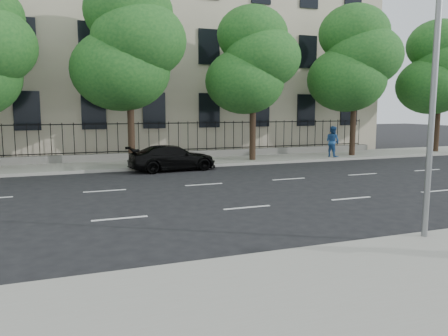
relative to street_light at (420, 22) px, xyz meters
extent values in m
plane|color=black|center=(-2.50, 1.77, -5.15)|extent=(120.00, 120.00, 0.00)
cube|color=gray|center=(-2.50, -2.23, -5.07)|extent=(60.00, 4.00, 0.15)
cube|color=gray|center=(-2.50, 15.77, -5.07)|extent=(60.00, 4.00, 0.15)
cube|color=beige|center=(-2.50, 24.77, 3.85)|extent=(34.00, 12.00, 18.00)
cube|color=slate|center=(-2.50, 17.47, -4.80)|extent=(30.00, 0.50, 0.40)
cube|color=black|center=(-2.50, 17.47, -4.50)|extent=(28.80, 0.05, 0.05)
cube|color=black|center=(-2.50, 17.47, -2.90)|extent=(28.80, 0.05, 0.05)
cylinder|color=slate|center=(0.00, -0.53, -1.00)|extent=(0.14, 0.14, 8.00)
cylinder|color=#382619|center=(-4.50, 14.97, -3.34)|extent=(0.36, 0.36, 3.32)
ellipsoid|color=#194B1C|center=(-4.90, 15.27, -0.05)|extent=(5.13, 5.13, 4.21)
ellipsoid|color=#194B1C|center=(-4.00, 14.77, 1.43)|extent=(4.86, 4.86, 4.00)
ellipsoid|color=#194B1C|center=(-4.40, 15.37, 2.92)|extent=(4.59, 4.59, 3.78)
cylinder|color=#382619|center=(2.50, 14.97, -3.46)|extent=(0.36, 0.36, 3.08)
ellipsoid|color=#194B1C|center=(2.10, 15.27, -0.48)|extent=(4.56, 4.56, 3.74)
ellipsoid|color=#194B1C|center=(3.00, 14.77, 0.84)|extent=(4.32, 4.32, 3.55)
ellipsoid|color=#194B1C|center=(2.60, 15.37, 2.16)|extent=(4.08, 4.08, 3.36)
cylinder|color=#382619|center=(9.50, 14.97, -3.39)|extent=(0.36, 0.36, 3.22)
ellipsoid|color=#194B1C|center=(9.10, 15.27, -0.22)|extent=(4.94, 4.94, 4.06)
ellipsoid|color=#194B1C|center=(10.00, 14.77, 1.21)|extent=(4.68, 4.68, 3.85)
ellipsoid|color=#194B1C|center=(9.60, 15.37, 2.64)|extent=(4.42, 4.42, 3.64)
cylinder|color=#382619|center=(16.50, 14.97, -3.49)|extent=(0.36, 0.36, 3.01)
ellipsoid|color=#194B1C|center=(16.10, 15.27, -0.49)|extent=(4.75, 4.75, 3.90)
ellipsoid|color=#194B1C|center=(16.60, 15.37, 2.26)|extent=(4.25, 4.25, 3.50)
imported|color=black|center=(-2.72, 13.24, -4.50)|extent=(4.63, 2.23, 1.30)
imported|color=navy|center=(7.74, 14.58, -4.05)|extent=(0.93, 1.08, 1.90)
camera|label=1|loc=(-7.98, -8.27, -1.97)|focal=35.00mm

